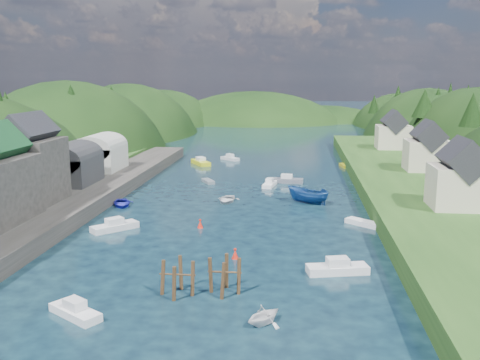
# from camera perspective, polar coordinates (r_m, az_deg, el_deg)

# --- Properties ---
(ground) EXTENTS (600.00, 600.00, 0.00)m
(ground) POSITION_cam_1_polar(r_m,az_deg,el_deg) (94.40, 1.46, 0.16)
(ground) COLOR black
(ground) RESTS_ON ground
(hillside_left) EXTENTS (44.00, 245.56, 52.00)m
(hillside_left) POSITION_cam_1_polar(r_m,az_deg,el_deg) (131.25, -17.56, -0.84)
(hillside_left) COLOR black
(hillside_left) RESTS_ON ground
(hillside_right) EXTENTS (36.00, 245.56, 48.00)m
(hillside_right) POSITION_cam_1_polar(r_m,az_deg,el_deg) (125.71, 23.38, -1.46)
(hillside_right) COLOR black
(hillside_right) RESTS_ON ground
(far_hills) EXTENTS (103.00, 68.00, 44.00)m
(far_hills) POSITION_cam_1_polar(r_m,az_deg,el_deg) (218.36, 4.51, 3.48)
(far_hills) COLOR black
(far_hills) RESTS_ON ground
(hill_trees) EXTENTS (92.64, 150.92, 11.79)m
(hill_trees) POSITION_cam_1_polar(r_m,az_deg,el_deg) (108.56, 2.58, 7.45)
(hill_trees) COLOR black
(hill_trees) RESTS_ON ground
(quay_left) EXTENTS (12.00, 110.00, 2.00)m
(quay_left) POSITION_cam_1_polar(r_m,az_deg,el_deg) (71.97, -20.13, -3.16)
(quay_left) COLOR #2D2B28
(quay_left) RESTS_ON ground
(boat_sheds) EXTENTS (7.00, 21.00, 7.50)m
(boat_sheds) POSITION_cam_1_polar(r_m,az_deg,el_deg) (88.98, -16.10, 2.50)
(boat_sheds) COLOR #2D2D30
(boat_sheds) RESTS_ON quay_left
(terrace_right) EXTENTS (16.00, 120.00, 2.40)m
(terrace_right) POSITION_cam_1_polar(r_m,az_deg,el_deg) (85.79, 17.75, -0.66)
(terrace_right) COLOR #234719
(terrace_right) RESTS_ON ground
(right_bank_cottages) EXTENTS (9.00, 59.24, 8.41)m
(right_bank_cottages) POSITION_cam_1_polar(r_m,az_deg,el_deg) (93.72, 18.73, 3.12)
(right_bank_cottages) COLOR beige
(right_bank_cottages) RESTS_ON terrace_right
(piling_cluster_near) EXTENTS (3.02, 2.83, 3.56)m
(piling_cluster_near) POSITION_cam_1_polar(r_m,az_deg,el_deg) (45.08, -6.68, -10.65)
(piling_cluster_near) COLOR #382314
(piling_cluster_near) RESTS_ON ground
(piling_cluster_far) EXTENTS (2.82, 2.67, 3.70)m
(piling_cluster_far) POSITION_cam_1_polar(r_m,az_deg,el_deg) (45.09, -1.64, -10.48)
(piling_cluster_far) COLOR #382314
(piling_cluster_far) RESTS_ON ground
(channel_buoy_near) EXTENTS (0.70, 0.70, 1.10)m
(channel_buoy_near) POSITION_cam_1_polar(r_m,az_deg,el_deg) (53.43, -0.52, -7.89)
(channel_buoy_near) COLOR red
(channel_buoy_near) RESTS_ON ground
(channel_buoy_far) EXTENTS (0.70, 0.70, 1.10)m
(channel_buoy_far) POSITION_cam_1_polar(r_m,az_deg,el_deg) (64.03, -4.27, -4.70)
(channel_buoy_far) COLOR red
(channel_buoy_far) RESTS_ON ground
(moored_boats) EXTENTS (37.04, 89.46, 2.46)m
(moored_boats) POSITION_cam_1_polar(r_m,az_deg,el_deg) (68.53, -2.51, -3.47)
(moored_boats) COLOR #CAD018
(moored_boats) RESTS_ON ground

